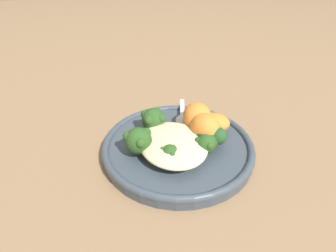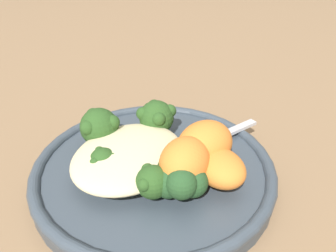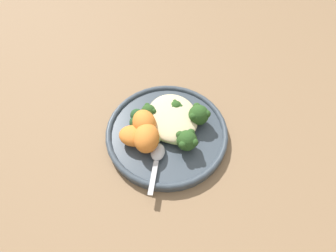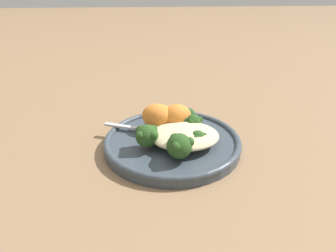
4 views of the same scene
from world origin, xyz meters
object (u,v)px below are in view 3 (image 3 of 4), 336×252
object	(u,v)px
kale_tuft	(141,119)
sweet_potato_chunk_2	(147,138)
broccoli_stalk_1	(191,119)
sweet_potato_chunk_0	(144,123)
quinoa_mound	(172,117)
sweet_potato_chunk_1	(133,136)
broccoli_stalk_3	(151,117)
spoon	(157,157)
plate	(167,133)
broccoli_stalk_2	(169,118)
broccoli_stalk_0	(184,140)

from	to	relation	value
kale_tuft	sweet_potato_chunk_2	bearing A→B (deg)	2.72
broccoli_stalk_1	kale_tuft	world-z (taller)	broccoli_stalk_1
broccoli_stalk_1	sweet_potato_chunk_0	size ratio (longest dim) A/B	2.25
sweet_potato_chunk_2	quinoa_mound	bearing A→B (deg)	126.64
sweet_potato_chunk_1	sweet_potato_chunk_2	distance (m)	0.03
broccoli_stalk_1	sweet_potato_chunk_0	bearing A→B (deg)	159.29
broccoli_stalk_1	sweet_potato_chunk_2	bearing A→B (deg)	-179.60
quinoa_mound	broccoli_stalk_3	bearing A→B (deg)	-101.79
kale_tuft	spoon	xyz separation A→B (m)	(0.08, 0.01, -0.01)
plate	quinoa_mound	bearing A→B (deg)	141.92
quinoa_mound	sweet_potato_chunk_2	xyz separation A→B (m)	(0.04, -0.06, 0.01)
quinoa_mound	broccoli_stalk_2	world-z (taller)	broccoli_stalk_2
sweet_potato_chunk_0	kale_tuft	size ratio (longest dim) A/B	1.14
quinoa_mound	broccoli_stalk_0	distance (m)	0.06
plate	kale_tuft	bearing A→B (deg)	-118.22
broccoli_stalk_2	sweet_potato_chunk_1	distance (m)	0.08
sweet_potato_chunk_0	broccoli_stalk_1	bearing A→B (deg)	84.64
broccoli_stalk_2	sweet_potato_chunk_0	size ratio (longest dim) A/B	1.83
sweet_potato_chunk_0	sweet_potato_chunk_1	xyz separation A→B (m)	(0.02, -0.03, -0.01)
broccoli_stalk_0	spoon	world-z (taller)	broccoli_stalk_0
broccoli_stalk_3	sweet_potato_chunk_0	bearing A→B (deg)	132.19
quinoa_mound	broccoli_stalk_0	xyz separation A→B (m)	(0.06, 0.01, 0.01)
plate	kale_tuft	xyz separation A→B (m)	(-0.02, -0.05, 0.03)
broccoli_stalk_0	broccoli_stalk_1	xyz separation A→B (m)	(-0.04, 0.03, -0.00)
broccoli_stalk_0	quinoa_mound	bearing A→B (deg)	126.46
broccoli_stalk_0	sweet_potato_chunk_2	bearing A→B (deg)	-165.00
broccoli_stalk_2	broccoli_stalk_3	world-z (taller)	broccoli_stalk_3
quinoa_mound	broccoli_stalk_2	bearing A→B (deg)	-77.80
quinoa_mound	broccoli_stalk_2	size ratio (longest dim) A/B	1.18
quinoa_mound	broccoli_stalk_0	size ratio (longest dim) A/B	1.53
quinoa_mound	broccoli_stalk_1	size ratio (longest dim) A/B	0.96
sweet_potato_chunk_1	broccoli_stalk_0	bearing A→B (deg)	70.01
sweet_potato_chunk_1	sweet_potato_chunk_2	bearing A→B (deg)	56.97
quinoa_mound	sweet_potato_chunk_1	world-z (taller)	sweet_potato_chunk_1
plate	broccoli_stalk_0	bearing A→B (deg)	28.90
broccoli_stalk_3	broccoli_stalk_1	bearing A→B (deg)	-117.34
broccoli_stalk_0	kale_tuft	xyz separation A→B (m)	(-0.07, -0.07, -0.00)
broccoli_stalk_3	sweet_potato_chunk_0	world-z (taller)	sweet_potato_chunk_0
quinoa_mound	sweet_potato_chunk_2	distance (m)	0.08
broccoli_stalk_1	spoon	size ratio (longest dim) A/B	1.23
plate	quinoa_mound	size ratio (longest dim) A/B	2.05
kale_tuft	broccoli_stalk_1	bearing A→B (deg)	76.76
broccoli_stalk_3	sweet_potato_chunk_2	size ratio (longest dim) A/B	1.46
broccoli_stalk_1	sweet_potato_chunk_1	distance (m)	0.12
broccoli_stalk_2	spoon	world-z (taller)	broccoli_stalk_2
quinoa_mound	spoon	world-z (taller)	quinoa_mound
broccoli_stalk_0	spoon	size ratio (longest dim) A/B	0.77
broccoli_stalk_3	quinoa_mound	bearing A→B (deg)	-109.84
broccoli_stalk_0	broccoli_stalk_2	distance (m)	0.06
quinoa_mound	broccoli_stalk_1	distance (m)	0.04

